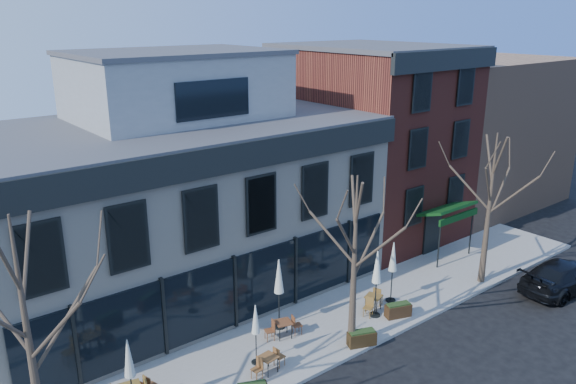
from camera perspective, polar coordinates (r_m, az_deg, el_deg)
ground at (r=24.52m, az=-5.39°, el=-13.90°), size 120.00×120.00×0.00m
sidewalk_front at (r=24.72m, az=3.92°, el=-13.38°), size 33.50×4.70×0.15m
corner_building at (r=26.64m, az=-11.54°, el=-0.38°), size 18.39×10.39×11.10m
red_brick_building at (r=33.91m, az=8.26°, el=5.24°), size 8.20×11.78×11.18m
bg_building at (r=42.31m, az=16.66°, el=6.25°), size 12.00×12.00×10.00m
tree_corner at (r=17.03m, az=-24.70°, el=-14.24°), size 3.93×3.98×7.92m
tree_mid at (r=21.74m, az=6.78°, el=-6.96°), size 3.50×3.55×7.04m
tree_right at (r=28.37m, az=19.78°, el=-1.47°), size 3.72×3.77×7.48m
parked_sedan at (r=30.40m, az=26.23°, el=-7.65°), size 5.36×2.54×1.51m
cafe_set_2 at (r=21.57m, az=-2.02°, el=-16.91°), size 1.57×0.69×0.81m
cafe_set_3 at (r=23.55m, az=-0.47°, el=-13.59°), size 1.66×0.86×0.85m
cafe_set_4 at (r=25.71m, az=8.66°, el=-10.92°), size 1.68×1.01×0.87m
umbrella_0 at (r=19.48m, az=-15.85°, el=-16.31°), size 0.45×0.45×2.80m
umbrella_1 at (r=21.38m, az=-3.31°, el=-13.09°), size 0.39×0.39×2.45m
umbrella_2 at (r=23.34m, az=-0.93°, el=-8.93°), size 0.50×0.50×3.13m
umbrella_3 at (r=24.52m, az=9.02°, el=-7.90°), size 0.49×0.49×3.07m
umbrella_4 at (r=25.92m, az=10.62°, el=-6.81°), size 0.47×0.47×2.91m
planter_2 at (r=23.30m, az=7.50°, el=-14.47°), size 1.23×0.84×0.64m
planter_3 at (r=25.48m, az=11.13°, el=-11.67°), size 1.22×0.81×0.64m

